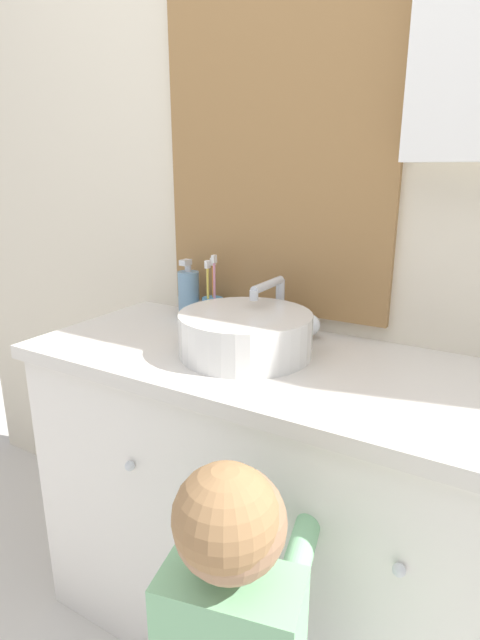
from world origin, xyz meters
TOP-DOWN VIEW (x-y plane):
  - wall_back at (0.02, 0.62)m, footprint 3.20×0.18m
  - vanity_counter at (0.00, 0.34)m, footprint 1.38×0.52m
  - sink_basin at (-0.14, 0.34)m, footprint 0.32×0.38m
  - toothbrush_holder at (-0.36, 0.52)m, footprint 0.06×0.06m
  - soap_dispenser at (-0.45, 0.52)m, footprint 0.06×0.06m

SIDE VIEW (x-z plane):
  - vanity_counter at x=0.00m, z-range 0.00..0.83m
  - toothbrush_holder at x=-0.36m, z-range 0.78..0.98m
  - sink_basin at x=-0.14m, z-range 0.80..0.96m
  - soap_dispenser at x=-0.45m, z-range 0.81..0.99m
  - wall_back at x=0.02m, z-range 0.04..2.54m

